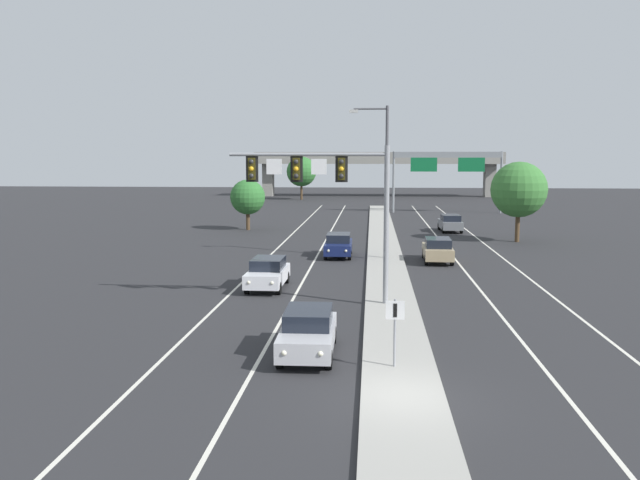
# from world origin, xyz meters

# --- Properties ---
(ground_plane) EXTENTS (260.00, 260.00, 0.00)m
(ground_plane) POSITION_xyz_m (0.00, 0.00, 0.00)
(ground_plane) COLOR #28282B
(median_island) EXTENTS (2.40, 110.00, 0.15)m
(median_island) POSITION_xyz_m (0.00, 18.00, 0.07)
(median_island) COLOR #9E9B93
(median_island) RESTS_ON ground
(lane_stripe_oncoming_center) EXTENTS (0.14, 100.00, 0.01)m
(lane_stripe_oncoming_center) POSITION_xyz_m (-4.70, 25.00, 0.00)
(lane_stripe_oncoming_center) COLOR silver
(lane_stripe_oncoming_center) RESTS_ON ground
(lane_stripe_receding_center) EXTENTS (0.14, 100.00, 0.01)m
(lane_stripe_receding_center) POSITION_xyz_m (4.70, 25.00, 0.00)
(lane_stripe_receding_center) COLOR silver
(lane_stripe_receding_center) RESTS_ON ground
(edge_stripe_left) EXTENTS (0.14, 100.00, 0.01)m
(edge_stripe_left) POSITION_xyz_m (-8.00, 25.00, 0.00)
(edge_stripe_left) COLOR silver
(edge_stripe_left) RESTS_ON ground
(edge_stripe_right) EXTENTS (0.14, 100.00, 0.01)m
(edge_stripe_right) POSITION_xyz_m (8.00, 25.00, 0.00)
(edge_stripe_right) COLOR silver
(edge_stripe_right) RESTS_ON ground
(overhead_signal_mast) EXTENTS (7.28, 0.44, 7.20)m
(overhead_signal_mast) POSITION_xyz_m (-2.82, 11.81, 5.50)
(overhead_signal_mast) COLOR gray
(overhead_signal_mast) RESTS_ON median_island
(median_sign_post) EXTENTS (0.60, 0.10, 2.20)m
(median_sign_post) POSITION_xyz_m (-0.16, 2.55, 1.59)
(median_sign_post) COLOR gray
(median_sign_post) RESTS_ON median_island
(street_lamp_median) EXTENTS (2.58, 0.28, 10.00)m
(street_lamp_median) POSITION_xyz_m (-0.21, 25.71, 5.79)
(street_lamp_median) COLOR #4C4C51
(street_lamp_median) RESTS_ON median_island
(car_oncoming_silver) EXTENTS (1.87, 4.49, 1.58)m
(car_oncoming_silver) POSITION_xyz_m (-3.10, 4.10, 0.82)
(car_oncoming_silver) COLOR #B7B7BC
(car_oncoming_silver) RESTS_ON ground
(car_oncoming_white) EXTENTS (1.85, 4.48, 1.58)m
(car_oncoming_white) POSITION_xyz_m (-6.33, 15.56, 0.82)
(car_oncoming_white) COLOR silver
(car_oncoming_white) RESTS_ON ground
(car_oncoming_navy) EXTENTS (1.87, 4.49, 1.58)m
(car_oncoming_navy) POSITION_xyz_m (-3.21, 26.87, 0.82)
(car_oncoming_navy) COLOR #141E4C
(car_oncoming_navy) RESTS_ON ground
(car_receding_tan) EXTENTS (1.90, 4.50, 1.58)m
(car_receding_tan) POSITION_xyz_m (3.39, 25.07, 0.82)
(car_receding_tan) COLOR tan
(car_receding_tan) RESTS_ON ground
(car_receding_grey) EXTENTS (1.92, 4.51, 1.58)m
(car_receding_grey) POSITION_xyz_m (6.27, 42.92, 0.82)
(car_receding_grey) COLOR slate
(car_receding_grey) RESTS_ON ground
(highway_sign_gantry) EXTENTS (13.28, 0.42, 7.50)m
(highway_sign_gantry) POSITION_xyz_m (8.20, 63.62, 6.16)
(highway_sign_gantry) COLOR gray
(highway_sign_gantry) RESTS_ON ground
(overpass_bridge) EXTENTS (42.40, 6.40, 7.65)m
(overpass_bridge) POSITION_xyz_m (0.00, 97.21, 5.78)
(overpass_bridge) COLOR gray
(overpass_bridge) RESTS_ON ground
(tree_far_left_b) EXTENTS (4.76, 4.76, 6.89)m
(tree_far_left_b) POSITION_xyz_m (-12.23, 87.15, 4.50)
(tree_far_left_b) COLOR #4C3823
(tree_far_left_b) RESTS_ON ground
(tree_far_left_c) EXTENTS (3.28, 3.28, 4.74)m
(tree_far_left_c) POSITION_xyz_m (-12.54, 42.88, 3.09)
(tree_far_left_c) COLOR #4C3823
(tree_far_left_c) RESTS_ON ground
(tree_far_right_c) EXTENTS (4.47, 4.47, 6.47)m
(tree_far_right_c) POSITION_xyz_m (10.82, 35.94, 4.22)
(tree_far_right_c) COLOR #4C3823
(tree_far_right_c) RESTS_ON ground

